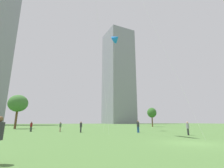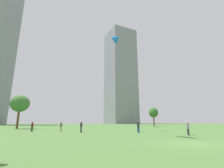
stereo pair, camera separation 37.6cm
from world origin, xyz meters
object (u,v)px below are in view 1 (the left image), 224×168
at_px(person_standing_2, 31,126).
at_px(park_tree_2, 18,103).
at_px(person_standing_3, 81,126).
at_px(person_standing_4, 188,127).
at_px(person_standing_1, 138,126).
at_px(kite_flying_3, 116,38).
at_px(park_tree_0, 152,113).
at_px(person_standing_6, 60,126).
at_px(distant_highrise_1, 118,76).

relative_size(person_standing_2, park_tree_2, 0.20).
height_order(person_standing_3, person_standing_4, person_standing_3).
bearing_deg(person_standing_4, person_standing_1, 96.98).
relative_size(person_standing_4, kite_flying_3, 0.08).
distance_m(kite_flying_3, park_tree_2, 28.50).
bearing_deg(park_tree_0, person_standing_4, -117.56).
height_order(person_standing_2, park_tree_2, park_tree_2).
bearing_deg(kite_flying_3, park_tree_2, 141.87).
relative_size(person_standing_3, park_tree_2, 0.21).
bearing_deg(person_standing_6, person_standing_1, -79.38).
relative_size(park_tree_0, park_tree_2, 0.78).
xyz_separation_m(park_tree_0, park_tree_2, (-39.94, -1.91, 1.38)).
bearing_deg(person_standing_4, person_standing_3, 119.03).
relative_size(person_standing_4, park_tree_0, 0.26).
bearing_deg(person_standing_6, person_standing_4, -90.80).
relative_size(kite_flying_3, park_tree_2, 2.53).
bearing_deg(person_standing_2, person_standing_4, 122.57).
bearing_deg(person_standing_6, person_standing_2, 106.43).
bearing_deg(person_standing_1, person_standing_2, 21.57).
distance_m(person_standing_6, distant_highrise_1, 126.90).
distance_m(person_standing_6, kite_flying_3, 21.26).
relative_size(park_tree_2, distant_highrise_1, 0.09).
relative_size(person_standing_1, person_standing_3, 1.08).
xyz_separation_m(person_standing_4, person_standing_6, (-14.44, 12.97, -0.05)).
distance_m(person_standing_3, kite_flying_3, 20.28).
bearing_deg(person_standing_2, park_tree_0, -174.84).
bearing_deg(kite_flying_3, park_tree_0, 40.84).
relative_size(person_standing_3, distant_highrise_1, 0.02).
distance_m(person_standing_3, park_tree_2, 23.28).
height_order(person_standing_1, person_standing_4, person_standing_1).
height_order(person_standing_3, kite_flying_3, kite_flying_3).
distance_m(person_standing_3, distant_highrise_1, 128.29).
bearing_deg(person_standing_1, kite_flying_3, -34.08).
distance_m(person_standing_4, kite_flying_3, 23.23).
height_order(park_tree_0, distant_highrise_1, distant_highrise_1).
relative_size(park_tree_0, distant_highrise_1, 0.07).
relative_size(person_standing_1, person_standing_6, 1.16).
height_order(person_standing_2, kite_flying_3, kite_flying_3).
bearing_deg(person_standing_3, person_standing_4, -90.50).
distance_m(person_standing_3, park_tree_0, 34.99).
distance_m(person_standing_4, distant_highrise_1, 132.68).
relative_size(person_standing_3, person_standing_4, 1.02).
xyz_separation_m(person_standing_3, distant_highrise_1, (52.85, 108.62, 43.22)).
height_order(person_standing_4, person_standing_6, person_standing_4).
bearing_deg(park_tree_2, person_standing_4, -50.61).
bearing_deg(person_standing_4, park_tree_2, 108.80).
distance_m(person_standing_1, park_tree_0, 31.48).
distance_m(person_standing_2, park_tree_0, 38.74).
bearing_deg(person_standing_2, kite_flying_3, 154.80).
bearing_deg(person_standing_3, distant_highrise_1, 13.94).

